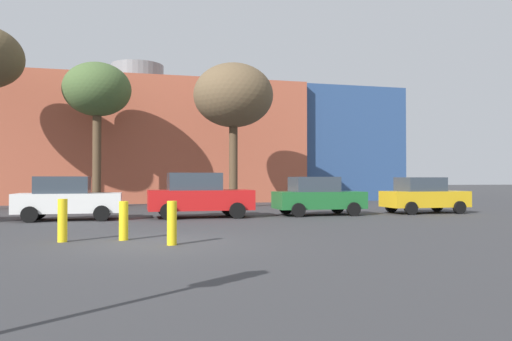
% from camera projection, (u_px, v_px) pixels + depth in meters
% --- Properties ---
extents(ground_plane, '(200.00, 200.00, 0.00)m').
position_uv_depth(ground_plane, '(154.00, 243.00, 12.26)').
color(ground_plane, '#38383A').
extents(building_backdrop, '(39.62, 13.23, 10.48)m').
position_uv_depth(building_backdrop, '(137.00, 145.00, 37.82)').
color(building_backdrop, '#B2563D').
rests_on(building_backdrop, ground_plane).
extents(parked_car_2, '(3.96, 1.95, 1.72)m').
position_uv_depth(parked_car_2, '(68.00, 198.00, 19.15)').
color(parked_car_2, white).
rests_on(parked_car_2, ground_plane).
extents(parked_car_3, '(4.33, 2.12, 1.88)m').
position_uv_depth(parked_car_3, '(199.00, 195.00, 20.41)').
color(parked_car_3, red).
rests_on(parked_car_3, ground_plane).
extents(parked_car_4, '(3.96, 1.94, 1.71)m').
position_uv_depth(parked_car_4, '(318.00, 196.00, 21.71)').
color(parked_car_4, '#1E662D').
rests_on(parked_car_4, ground_plane).
extents(parked_car_5, '(3.91, 1.92, 1.69)m').
position_uv_depth(parked_car_5, '(423.00, 195.00, 23.01)').
color(parked_car_5, gold).
rests_on(parked_car_5, ground_plane).
extents(bare_tree_0, '(4.52, 4.52, 8.17)m').
position_uv_depth(bare_tree_0, '(233.00, 96.00, 27.54)').
color(bare_tree_0, brown).
rests_on(bare_tree_0, ground_plane).
extents(bare_tree_2, '(3.85, 3.85, 8.32)m').
position_uv_depth(bare_tree_2, '(97.00, 91.00, 27.96)').
color(bare_tree_2, brown).
rests_on(bare_tree_2, ground_plane).
extents(bollard_yellow_0, '(0.24, 0.24, 1.11)m').
position_uv_depth(bollard_yellow_0, '(62.00, 220.00, 12.51)').
color(bollard_yellow_0, yellow).
rests_on(bollard_yellow_0, ground_plane).
extents(bollard_yellow_1, '(0.24, 0.24, 1.08)m').
position_uv_depth(bollard_yellow_1, '(172.00, 223.00, 11.93)').
color(bollard_yellow_1, yellow).
rests_on(bollard_yellow_1, ground_plane).
extents(bollard_yellow_2, '(0.24, 0.24, 1.03)m').
position_uv_depth(bollard_yellow_2, '(124.00, 221.00, 12.88)').
color(bollard_yellow_2, yellow).
rests_on(bollard_yellow_2, ground_plane).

